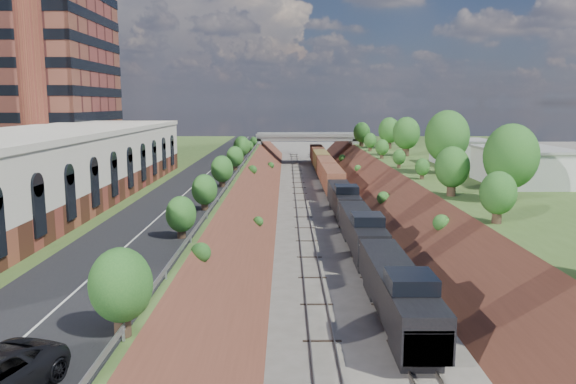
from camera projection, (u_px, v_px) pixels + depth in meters
name	position (u px, v px, depth m)	size (l,w,h in m)	color
platform_left	(76.00, 194.00, 75.00)	(44.00, 180.00, 5.00)	#445E27
platform_right	(568.00, 194.00, 75.20)	(44.00, 180.00, 5.00)	#445E27
embankment_left	(240.00, 212.00, 75.46)	(7.07, 180.00, 7.07)	brown
embankment_right	(403.00, 212.00, 75.53)	(7.07, 180.00, 7.07)	brown
rail_left_track	(303.00, 212.00, 75.47)	(1.58, 180.00, 0.18)	gray
rail_right_track	(341.00, 212.00, 75.49)	(1.58, 180.00, 0.18)	gray
road	(206.00, 175.00, 74.66)	(8.00, 180.00, 0.10)	black
guardrail	(237.00, 172.00, 74.39)	(0.10, 171.00, 0.70)	#99999E
commercial_building	(38.00, 168.00, 52.35)	(14.30, 62.30, 7.00)	brown
smokestack	(27.00, 15.00, 67.52)	(3.20, 3.20, 40.00)	brown
overpass	(306.00, 143.00, 135.96)	(24.50, 8.30, 7.40)	gray
white_building_near	(524.00, 167.00, 66.57)	(9.00, 12.00, 4.00)	silver
white_building_far	(463.00, 153.00, 88.33)	(8.00, 10.00, 3.60)	silver
tree_right_large	(511.00, 157.00, 54.32)	(5.25, 5.25, 7.61)	#473323
tree_left_crest	(174.00, 225.00, 34.85)	(2.45, 2.45, 3.55)	#473323
freight_train	(333.00, 181.00, 88.04)	(2.84, 115.11, 4.55)	black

